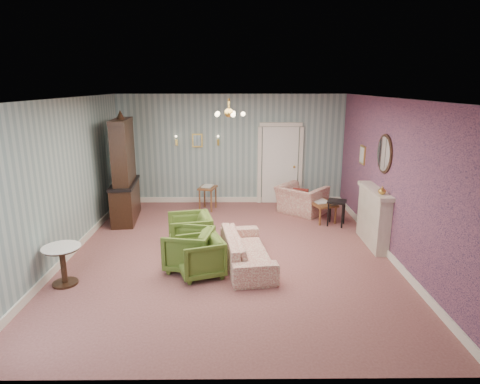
{
  "coord_description": "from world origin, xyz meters",
  "views": [
    {
      "loc": [
        0.13,
        -7.32,
        3.14
      ],
      "look_at": [
        0.2,
        0.4,
        1.1
      ],
      "focal_mm": 30.62,
      "sensor_mm": 36.0,
      "label": 1
    }
  ],
  "objects_px": {
    "coffee_table": "(320,210)",
    "side_table_black": "(336,213)",
    "fireplace": "(373,217)",
    "olive_chair_a": "(200,255)",
    "wingback_chair": "(302,195)",
    "sofa_chintz": "(247,245)",
    "pedestal_table": "(63,265)",
    "olive_chair_b": "(189,247)",
    "dresser": "(123,168)",
    "olive_chair_c": "(190,231)"
  },
  "relations": [
    {
      "from": "coffee_table",
      "to": "side_table_black",
      "type": "xyz_separation_m",
      "value": [
        0.28,
        -0.43,
        0.07
      ]
    },
    {
      "from": "fireplace",
      "to": "side_table_black",
      "type": "xyz_separation_m",
      "value": [
        -0.45,
        1.15,
        -0.28
      ]
    },
    {
      "from": "olive_chair_a",
      "to": "wingback_chair",
      "type": "height_order",
      "value": "wingback_chair"
    },
    {
      "from": "sofa_chintz",
      "to": "side_table_black",
      "type": "height_order",
      "value": "sofa_chintz"
    },
    {
      "from": "fireplace",
      "to": "pedestal_table",
      "type": "distance_m",
      "value": 5.76
    },
    {
      "from": "olive_chair_b",
      "to": "coffee_table",
      "type": "distance_m",
      "value": 3.88
    },
    {
      "from": "coffee_table",
      "to": "wingback_chair",
      "type": "bearing_deg",
      "value": 126.09
    },
    {
      "from": "fireplace",
      "to": "coffee_table",
      "type": "distance_m",
      "value": 1.77
    },
    {
      "from": "pedestal_table",
      "to": "wingback_chair",
      "type": "bearing_deg",
      "value": 40.4
    },
    {
      "from": "wingback_chair",
      "to": "side_table_black",
      "type": "bearing_deg",
      "value": 166.3
    },
    {
      "from": "olive_chair_a",
      "to": "coffee_table",
      "type": "bearing_deg",
      "value": 119.36
    },
    {
      "from": "dresser",
      "to": "fireplace",
      "type": "distance_m",
      "value": 5.64
    },
    {
      "from": "olive_chair_a",
      "to": "side_table_black",
      "type": "xyz_separation_m",
      "value": [
        2.88,
        2.5,
        -0.07
      ]
    },
    {
      "from": "olive_chair_b",
      "to": "pedestal_table",
      "type": "distance_m",
      "value": 2.04
    },
    {
      "from": "olive_chair_b",
      "to": "fireplace",
      "type": "bearing_deg",
      "value": 117.19
    },
    {
      "from": "dresser",
      "to": "pedestal_table",
      "type": "relative_size",
      "value": 3.85
    },
    {
      "from": "dresser",
      "to": "olive_chair_c",
      "type": "bearing_deg",
      "value": -53.91
    },
    {
      "from": "wingback_chair",
      "to": "fireplace",
      "type": "bearing_deg",
      "value": 159.37
    },
    {
      "from": "pedestal_table",
      "to": "side_table_black",
      "type": "bearing_deg",
      "value": 29.09
    },
    {
      "from": "olive_chair_a",
      "to": "wingback_chair",
      "type": "distance_m",
      "value": 4.1
    },
    {
      "from": "wingback_chair",
      "to": "side_table_black",
      "type": "height_order",
      "value": "wingback_chair"
    },
    {
      "from": "wingback_chair",
      "to": "dresser",
      "type": "distance_m",
      "value": 4.35
    },
    {
      "from": "olive_chair_b",
      "to": "wingback_chair",
      "type": "height_order",
      "value": "wingback_chair"
    },
    {
      "from": "fireplace",
      "to": "wingback_chair",
      "type": "bearing_deg",
      "value": 118.01
    },
    {
      "from": "sofa_chintz",
      "to": "coffee_table",
      "type": "height_order",
      "value": "sofa_chintz"
    },
    {
      "from": "side_table_black",
      "to": "wingback_chair",
      "type": "bearing_deg",
      "value": 124.94
    },
    {
      "from": "olive_chair_c",
      "to": "dresser",
      "type": "relative_size",
      "value": 0.32
    },
    {
      "from": "wingback_chair",
      "to": "side_table_black",
      "type": "xyz_separation_m",
      "value": [
        0.65,
        -0.93,
        -0.17
      ]
    },
    {
      "from": "olive_chair_b",
      "to": "dresser",
      "type": "xyz_separation_m",
      "value": [
        -1.8,
        2.7,
        0.87
      ]
    },
    {
      "from": "coffee_table",
      "to": "olive_chair_a",
      "type": "bearing_deg",
      "value": -131.6
    },
    {
      "from": "olive_chair_a",
      "to": "fireplace",
      "type": "distance_m",
      "value": 3.61
    },
    {
      "from": "olive_chair_a",
      "to": "dresser",
      "type": "xyz_separation_m",
      "value": [
        -2.02,
        2.97,
        0.9
      ]
    },
    {
      "from": "olive_chair_c",
      "to": "fireplace",
      "type": "relative_size",
      "value": 0.58
    },
    {
      "from": "olive_chair_a",
      "to": "dresser",
      "type": "height_order",
      "value": "dresser"
    },
    {
      "from": "olive_chair_b",
      "to": "olive_chair_c",
      "type": "height_order",
      "value": "olive_chair_c"
    },
    {
      "from": "olive_chair_b",
      "to": "wingback_chair",
      "type": "distance_m",
      "value": 4.01
    },
    {
      "from": "olive_chair_a",
      "to": "olive_chair_c",
      "type": "distance_m",
      "value": 1.09
    },
    {
      "from": "sofa_chintz",
      "to": "side_table_black",
      "type": "distance_m",
      "value": 2.95
    },
    {
      "from": "sofa_chintz",
      "to": "side_table_black",
      "type": "bearing_deg",
      "value": -53.32
    },
    {
      "from": "fireplace",
      "to": "coffee_table",
      "type": "height_order",
      "value": "fireplace"
    },
    {
      "from": "coffee_table",
      "to": "side_table_black",
      "type": "bearing_deg",
      "value": -56.48
    },
    {
      "from": "olive_chair_b",
      "to": "dresser",
      "type": "bearing_deg",
      "value": -136.13
    },
    {
      "from": "wingback_chair",
      "to": "dresser",
      "type": "xyz_separation_m",
      "value": [
        -4.25,
        -0.47,
        0.79
      ]
    },
    {
      "from": "dresser",
      "to": "fireplace",
      "type": "height_order",
      "value": "dresser"
    },
    {
      "from": "olive_chair_c",
      "to": "side_table_black",
      "type": "relative_size",
      "value": 1.36
    },
    {
      "from": "pedestal_table",
      "to": "dresser",
      "type": "bearing_deg",
      "value": 87.32
    },
    {
      "from": "olive_chair_b",
      "to": "dresser",
      "type": "distance_m",
      "value": 3.36
    },
    {
      "from": "olive_chair_a",
      "to": "olive_chair_b",
      "type": "relative_size",
      "value": 0.93
    },
    {
      "from": "olive_chair_b",
      "to": "coffee_table",
      "type": "height_order",
      "value": "olive_chair_b"
    },
    {
      "from": "wingback_chair",
      "to": "pedestal_table",
      "type": "height_order",
      "value": "wingback_chair"
    }
  ]
}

